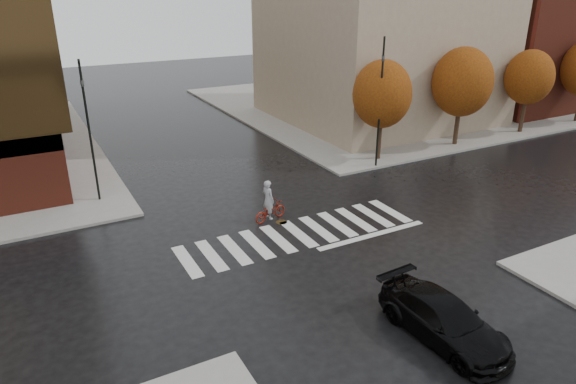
{
  "coord_description": "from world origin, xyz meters",
  "views": [
    {
      "loc": [
        -10.81,
        -18.5,
        11.18
      ],
      "look_at": [
        -0.26,
        1.07,
        2.0
      ],
      "focal_mm": 32.0,
      "sensor_mm": 36.0,
      "label": 1
    }
  ],
  "objects_px": {
    "traffic_light_ne": "(381,93)",
    "sedan": "(443,319)",
    "traffic_light_nw": "(88,123)",
    "fire_hydrant": "(57,193)",
    "cyclist": "(269,207)"
  },
  "relations": [
    {
      "from": "sedan",
      "to": "traffic_light_nw",
      "type": "xyz_separation_m",
      "value": [
        -8.16,
        17.47,
        3.71
      ]
    },
    {
      "from": "cyclist",
      "to": "traffic_light_ne",
      "type": "xyz_separation_m",
      "value": [
        9.54,
        3.8,
        4.07
      ]
    },
    {
      "from": "sedan",
      "to": "traffic_light_ne",
      "type": "height_order",
      "value": "traffic_light_ne"
    },
    {
      "from": "traffic_light_nw",
      "to": "fire_hydrant",
      "type": "relative_size",
      "value": 9.9
    },
    {
      "from": "sedan",
      "to": "fire_hydrant",
      "type": "relative_size",
      "value": 6.58
    },
    {
      "from": "traffic_light_ne",
      "to": "sedan",
      "type": "bearing_deg",
      "value": 83.7
    },
    {
      "from": "traffic_light_nw",
      "to": "sedan",
      "type": "bearing_deg",
      "value": 33.58
    },
    {
      "from": "traffic_light_nw",
      "to": "cyclist",
      "type": "bearing_deg",
      "value": 56.14
    },
    {
      "from": "traffic_light_nw",
      "to": "fire_hydrant",
      "type": "bearing_deg",
      "value": -107.78
    },
    {
      "from": "traffic_light_nw",
      "to": "fire_hydrant",
      "type": "distance_m",
      "value": 4.48
    },
    {
      "from": "sedan",
      "to": "traffic_light_nw",
      "type": "distance_m",
      "value": 19.64
    },
    {
      "from": "traffic_light_nw",
      "to": "traffic_light_ne",
      "type": "distance_m",
      "value": 16.88
    },
    {
      "from": "traffic_light_nw",
      "to": "fire_hydrant",
      "type": "xyz_separation_m",
      "value": [
        -2.02,
        1.0,
        -3.87
      ]
    },
    {
      "from": "fire_hydrant",
      "to": "traffic_light_nw",
      "type": "bearing_deg",
      "value": -26.31
    },
    {
      "from": "traffic_light_nw",
      "to": "fire_hydrant",
      "type": "height_order",
      "value": "traffic_light_nw"
    }
  ]
}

